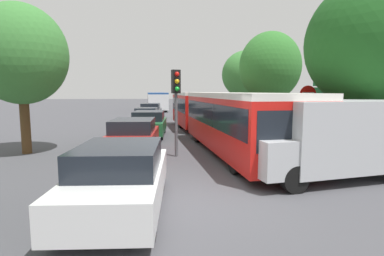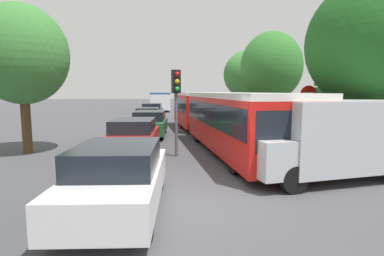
{
  "view_description": "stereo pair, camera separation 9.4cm",
  "coord_description": "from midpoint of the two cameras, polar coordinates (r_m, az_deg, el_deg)",
  "views": [
    {
      "loc": [
        -0.79,
        -6.72,
        2.57
      ],
      "look_at": [
        0.2,
        4.44,
        1.2
      ],
      "focal_mm": 28.0,
      "sensor_mm": 36.0,
      "label": 1
    },
    {
      "loc": [
        -0.7,
        -6.73,
        2.57
      ],
      "look_at": [
        0.2,
        4.44,
        1.2
      ],
      "focal_mm": 28.0,
      "sensor_mm": 36.0,
      "label": 2
    }
  ],
  "objects": [
    {
      "name": "queued_car_white",
      "position": [
        6.68,
        -13.92,
        -9.13
      ],
      "size": [
        1.98,
        4.28,
        1.46
      ],
      "rotation": [
        0.0,
        0.0,
        1.52
      ],
      "color": "white",
      "rests_on": "ground"
    },
    {
      "name": "white_van",
      "position": [
        9.71,
        25.13,
        -1.56
      ],
      "size": [
        5.28,
        2.85,
        2.31
      ],
      "rotation": [
        0.0,
        0.0,
        3.33
      ],
      "color": "#B7BABF",
      "rests_on": "ground"
    },
    {
      "name": "ground_plane",
      "position": [
        7.24,
        1.2,
        -13.82
      ],
      "size": [
        200.0,
        200.0,
        0.0
      ],
      "primitive_type": "plane",
      "color": "#47474C"
    },
    {
      "name": "tree_right_mid",
      "position": [
        22.7,
        14.73,
        10.93
      ],
      "size": [
        4.39,
        4.39,
        6.83
      ],
      "color": "#51381E",
      "rests_on": "ground"
    },
    {
      "name": "queued_car_red",
      "position": [
        12.51,
        -11.3,
        -1.59
      ],
      "size": [
        1.98,
        4.27,
        1.45
      ],
      "rotation": [
        0.0,
        0.0,
        1.52
      ],
      "color": "#B21E19",
      "rests_on": "ground"
    },
    {
      "name": "tree_right_far",
      "position": [
        31.41,
        10.07,
        9.79
      ],
      "size": [
        4.94,
        4.94,
        6.72
      ],
      "color": "#51381E",
      "rests_on": "ground"
    },
    {
      "name": "city_bus_rear",
      "position": [
        42.21,
        -6.77,
        5.33
      ],
      "size": [
        3.19,
        11.36,
        2.42
      ],
      "rotation": [
        0.0,
        0.0,
        1.63
      ],
      "color": "silver",
      "rests_on": "ground"
    },
    {
      "name": "direction_sign_post",
      "position": [
        14.67,
        23.69,
        6.38
      ],
      "size": [
        0.38,
        1.38,
        3.6
      ],
      "rotation": [
        0.0,
        0.0,
        3.37
      ],
      "color": "#56595E",
      "rests_on": "ground"
    },
    {
      "name": "tree_left_mid",
      "position": [
        14.18,
        -30.11,
        11.6
      ],
      "size": [
        3.66,
        3.66,
        6.07
      ],
      "color": "#51381E",
      "rests_on": "ground"
    },
    {
      "name": "no_entry_sign",
      "position": [
        13.5,
        20.91,
        3.57
      ],
      "size": [
        0.7,
        0.08,
        2.82
      ],
      "rotation": [
        0.0,
        0.0,
        -1.57
      ],
      "color": "#56595E",
      "rests_on": "ground"
    },
    {
      "name": "queued_car_graphite",
      "position": [
        28.61,
        -7.95,
        3.23
      ],
      "size": [
        1.99,
        4.29,
        1.46
      ],
      "rotation": [
        0.0,
        0.0,
        1.52
      ],
      "color": "#47474C",
      "rests_on": "ground"
    },
    {
      "name": "tree_right_near",
      "position": [
        13.6,
        30.77,
        13.12
      ],
      "size": [
        4.98,
        4.98,
        6.89
      ],
      "color": "#51381E",
      "rests_on": "ground"
    },
    {
      "name": "traffic_light",
      "position": [
        11.69,
        -3.28,
        6.61
      ],
      "size": [
        0.37,
        0.39,
        3.4
      ],
      "rotation": [
        0.0,
        0.0,
        -1.31
      ],
      "color": "#56595E",
      "rests_on": "ground"
    },
    {
      "name": "queued_car_green",
      "position": [
        17.34,
        -8.32,
        0.84
      ],
      "size": [
        1.99,
        4.29,
        1.46
      ],
      "rotation": [
        0.0,
        0.0,
        1.52
      ],
      "color": "#236638",
      "rests_on": "ground"
    },
    {
      "name": "queued_car_silver",
      "position": [
        22.89,
        -8.74,
        2.17
      ],
      "size": [
        1.85,
        3.99,
        1.36
      ],
      "rotation": [
        0.0,
        0.0,
        1.52
      ],
      "color": "#B7BABF",
      "rests_on": "ground"
    },
    {
      "name": "articulated_bus",
      "position": [
        16.03,
        4.25,
        2.95
      ],
      "size": [
        4.07,
        17.12,
        2.52
      ],
      "rotation": [
        0.0,
        0.0,
        -1.48
      ],
      "color": "red",
      "rests_on": "ground"
    }
  ]
}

